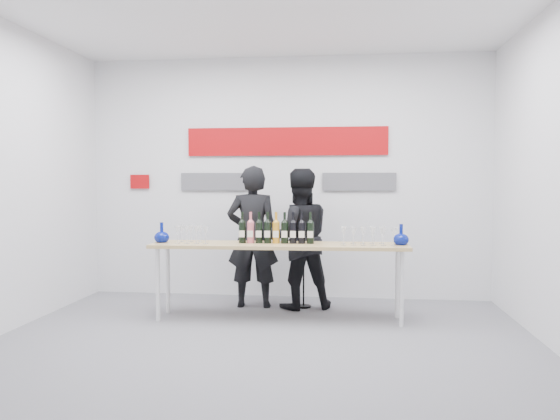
{
  "coord_description": "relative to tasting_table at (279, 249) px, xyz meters",
  "views": [
    {
      "loc": [
        0.71,
        -4.8,
        1.45
      ],
      "look_at": [
        0.04,
        0.93,
        1.15
      ],
      "focal_mm": 35.0,
      "sensor_mm": 36.0,
      "label": 1
    }
  ],
  "objects": [
    {
      "name": "glasses_left",
      "position": [
        -0.93,
        -0.04,
        0.15
      ],
      "size": [
        0.37,
        0.23,
        0.18
      ],
      "color": "silver",
      "rests_on": "tasting_table"
    },
    {
      "name": "signage",
      "position": [
        -0.1,
        1.14,
        1.06
      ],
      "size": [
        3.38,
        0.02,
        0.79
      ],
      "color": "#A5070A",
      "rests_on": "back_wall"
    },
    {
      "name": "mic_stand",
      "position": [
        0.22,
        0.59,
        -0.29
      ],
      "size": [
        0.17,
        0.17,
        1.47
      ],
      "rotation": [
        0.0,
        0.0,
        0.22
      ],
      "color": "black",
      "rests_on": "ground"
    },
    {
      "name": "decanter_left",
      "position": [
        -1.26,
        -0.02,
        0.17
      ],
      "size": [
        0.16,
        0.16,
        0.21
      ],
      "primitive_type": null,
      "color": "navy",
      "rests_on": "tasting_table"
    },
    {
      "name": "presenter_left",
      "position": [
        -0.37,
        0.55,
        0.07
      ],
      "size": [
        0.62,
        0.43,
        1.63
      ],
      "primitive_type": "imported",
      "rotation": [
        0.0,
        0.0,
        3.22
      ],
      "color": "black",
      "rests_on": "ground"
    },
    {
      "name": "back_wall",
      "position": [
        -0.04,
        1.17,
        0.76
      ],
      "size": [
        5.0,
        0.04,
        3.0
      ],
      "primitive_type": "cube",
      "color": "silver",
      "rests_on": "ground"
    },
    {
      "name": "wine_bottles",
      "position": [
        -0.03,
        0.03,
        0.23
      ],
      "size": [
        0.8,
        0.1,
        0.33
      ],
      "rotation": [
        0.0,
        0.0,
        0.03
      ],
      "color": "black",
      "rests_on": "tasting_table"
    },
    {
      "name": "glasses_right",
      "position": [
        0.9,
        0.02,
        0.15
      ],
      "size": [
        0.57,
        0.23,
        0.18
      ],
      "color": "silver",
      "rests_on": "tasting_table"
    },
    {
      "name": "ground",
      "position": [
        -0.04,
        -0.83,
        -0.74
      ],
      "size": [
        5.0,
        5.0,
        0.0
      ],
      "primitive_type": "plane",
      "color": "slate",
      "rests_on": "ground"
    },
    {
      "name": "tasting_table",
      "position": [
        0.0,
        0.0,
        0.0
      ],
      "size": [
        2.69,
        0.6,
        0.8
      ],
      "rotation": [
        0.0,
        0.0,
        0.03
      ],
      "color": "tan",
      "rests_on": "ground"
    },
    {
      "name": "decanter_right",
      "position": [
        1.26,
        0.04,
        0.17
      ],
      "size": [
        0.16,
        0.16,
        0.21
      ],
      "primitive_type": null,
      "color": "navy",
      "rests_on": "tasting_table"
    },
    {
      "name": "presenter_right",
      "position": [
        0.16,
        0.55,
        0.06
      ],
      "size": [
        0.92,
        0.81,
        1.6
      ],
      "primitive_type": "imported",
      "rotation": [
        0.0,
        0.0,
        3.44
      ],
      "color": "black",
      "rests_on": "ground"
    }
  ]
}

